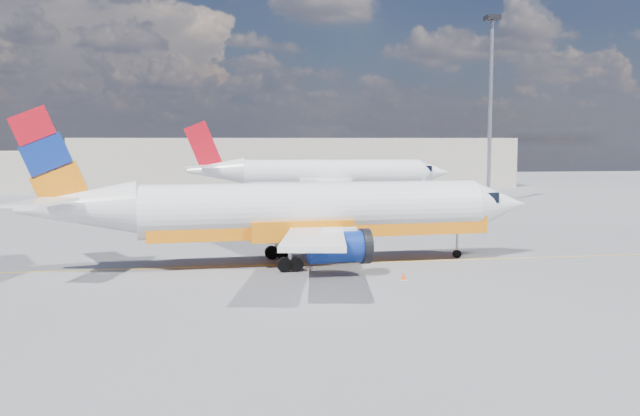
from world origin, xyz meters
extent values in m
plane|color=#59595E|center=(0.00, 0.00, 0.00)|extent=(240.00, 240.00, 0.00)
cube|color=yellow|center=(0.00, 3.00, 0.01)|extent=(70.00, 0.15, 0.01)
cube|color=beige|center=(5.00, 75.00, 4.00)|extent=(70.00, 14.00, 8.00)
cylinder|color=white|center=(-3.35, 3.07, 3.50)|extent=(21.55, 4.76, 3.30)
cone|color=white|center=(9.25, 3.94, 3.50)|extent=(4.10, 3.56, 3.30)
cone|color=white|center=(-17.40, 2.11, 3.84)|extent=(7.00, 3.60, 3.14)
cube|color=black|center=(7.90, 3.84, 4.03)|extent=(1.80, 2.34, 0.68)
cube|color=orange|center=(-2.86, 3.11, 2.38)|extent=(21.51, 4.18, 1.17)
cube|color=white|center=(-5.27, 9.76, 2.62)|extent=(6.55, 12.05, 0.78)
cube|color=white|center=(-4.34, -3.81, 2.62)|extent=(5.10, 12.02, 0.78)
cylinder|color=navy|center=(-3.16, 7.47, 1.70)|extent=(3.62, 2.08, 1.85)
cylinder|color=navy|center=(-2.56, -1.25, 1.70)|extent=(3.62, 2.08, 1.85)
cylinder|color=black|center=(-1.61, 7.58, 1.70)|extent=(0.62, 2.07, 2.04)
cylinder|color=black|center=(-1.01, -1.15, 1.70)|extent=(0.62, 2.07, 2.04)
cube|color=orange|center=(-18.86, 2.01, 6.80)|extent=(4.57, 0.60, 6.06)
cube|color=white|center=(-19.07, 5.11, 4.47)|extent=(3.80, 5.30, 0.17)
cube|color=white|center=(-18.64, -1.09, 4.47)|extent=(3.26, 5.23, 0.17)
cylinder|color=#9F9FA7|center=(6.35, 3.74, 1.21)|extent=(0.19, 0.19, 2.04)
cylinder|color=black|center=(6.35, 3.74, 0.27)|extent=(0.56, 0.27, 0.54)
cylinder|color=black|center=(-5.45, 5.27, 0.44)|extent=(0.90, 0.43, 0.87)
cylinder|color=black|center=(-5.13, 0.62, 0.44)|extent=(0.90, 0.43, 0.87)
cylinder|color=white|center=(5.86, 47.20, 3.60)|extent=(22.16, 4.81, 3.40)
cone|color=white|center=(18.83, 46.36, 3.60)|extent=(4.21, 3.65, 3.40)
cone|color=white|center=(-8.60, 48.13, 3.95)|extent=(7.19, 3.67, 3.23)
cube|color=black|center=(17.43, 46.45, 4.15)|extent=(1.84, 2.40, 0.70)
cube|color=white|center=(6.36, 47.16, 2.45)|extent=(22.12, 4.21, 1.20)
cube|color=white|center=(4.81, 54.28, 2.70)|extent=(5.29, 12.37, 0.80)
cube|color=white|center=(3.91, 40.31, 2.70)|extent=(6.69, 12.40, 0.80)
cylinder|color=white|center=(6.65, 51.65, 1.75)|extent=(3.71, 2.13, 1.90)
cylinder|color=white|center=(6.07, 42.68, 1.75)|extent=(3.71, 2.13, 1.90)
cylinder|color=black|center=(8.24, 51.55, 1.75)|extent=(0.63, 2.13, 2.10)
cylinder|color=black|center=(7.66, 42.57, 1.75)|extent=(0.63, 2.13, 2.10)
cube|color=#B70E1C|center=(-10.10, 48.23, 7.00)|extent=(4.70, 0.60, 6.24)
cube|color=white|center=(-9.90, 51.42, 4.60)|extent=(3.37, 5.39, 0.18)
cube|color=white|center=(-10.31, 45.03, 4.60)|extent=(3.89, 5.46, 0.18)
cylinder|color=#9F9FA7|center=(15.83, 46.55, 1.25)|extent=(0.19, 0.19, 2.10)
cylinder|color=black|center=(15.83, 46.55, 0.28)|extent=(0.57, 0.28, 0.56)
cylinder|color=black|center=(4.02, 49.72, 0.45)|extent=(0.92, 0.44, 0.90)
cylinder|color=black|center=(3.71, 44.93, 0.45)|extent=(0.92, 0.44, 0.90)
cube|color=white|center=(0.80, -2.90, 0.02)|extent=(0.34, 0.34, 0.03)
cone|color=#FB490A|center=(0.80, -2.90, 0.26)|extent=(0.29, 0.29, 0.44)
cylinder|color=#9F9FA7|center=(24.05, 41.23, 10.92)|extent=(0.48, 0.48, 21.84)
cube|color=black|center=(24.05, 41.23, 22.17)|extent=(1.64, 1.64, 0.55)
camera|label=1|loc=(-10.07, -40.68, 7.81)|focal=40.00mm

